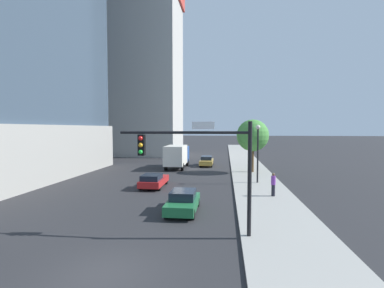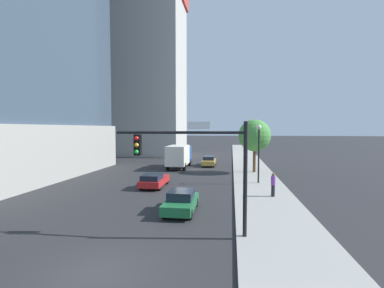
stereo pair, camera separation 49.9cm
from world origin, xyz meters
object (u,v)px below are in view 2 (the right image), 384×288
(street_lamp, at_px, (259,145))
(box_truck, at_px, (179,155))
(street_tree, at_px, (255,136))
(car_gold, at_px, (209,161))
(car_green, at_px, (181,201))
(traffic_light_pole, at_px, (195,156))
(construction_building, at_px, (150,64))
(pedestrian_purple_shirt, at_px, (273,184))
(car_red, at_px, (154,180))

(street_lamp, distance_m, box_truck, 13.73)
(street_tree, distance_m, car_gold, 9.14)
(street_lamp, bearing_deg, car_green, -120.51)
(traffic_light_pole, bearing_deg, street_tree, 77.64)
(construction_building, height_order, street_tree, construction_building)
(pedestrian_purple_shirt, bearing_deg, car_gold, 109.57)
(box_truck, height_order, pedestrian_purple_shirt, box_truck)
(street_lamp, bearing_deg, street_tree, 88.81)
(box_truck, bearing_deg, car_green, -78.95)
(car_red, bearing_deg, construction_building, 106.96)
(traffic_light_pole, relative_size, car_gold, 1.45)
(street_lamp, relative_size, car_red, 1.30)
(street_tree, xyz_separation_m, pedestrian_purple_shirt, (0.46, -12.10, -3.44))
(car_green, height_order, car_red, car_green)
(traffic_light_pole, bearing_deg, pedestrian_purple_shirt, 59.41)
(street_lamp, xyz_separation_m, pedestrian_purple_shirt, (0.60, -5.36, -2.74))
(traffic_light_pole, distance_m, box_truck, 24.05)
(car_green, relative_size, car_gold, 0.90)
(traffic_light_pole, height_order, street_lamp, street_lamp)
(street_lamp, xyz_separation_m, street_tree, (0.14, 6.74, 0.70))
(street_lamp, distance_m, car_red, 10.43)
(construction_building, bearing_deg, traffic_light_pole, -70.75)
(street_tree, relative_size, car_red, 1.48)
(car_green, bearing_deg, pedestrian_purple_shirt, 34.85)
(traffic_light_pole, relative_size, box_truck, 0.96)
(traffic_light_pole, bearing_deg, car_gold, 93.10)
(pedestrian_purple_shirt, bearing_deg, box_truck, 124.14)
(car_red, relative_size, car_gold, 0.95)
(street_tree, xyz_separation_m, car_red, (-9.71, -9.45, -3.86))
(street_lamp, height_order, street_tree, street_tree)
(street_lamp, relative_size, car_gold, 1.24)
(street_lamp, bearing_deg, pedestrian_purple_shirt, -83.58)
(car_red, bearing_deg, car_green, -61.82)
(car_green, bearing_deg, car_red, 118.18)
(construction_building, xyz_separation_m, car_green, (13.21, -37.96, -17.59))
(pedestrian_purple_shirt, bearing_deg, street_tree, 92.19)
(car_red, distance_m, box_truck, 12.40)
(car_red, height_order, car_gold, car_gold)
(car_gold, height_order, box_truck, box_truck)
(car_red, bearing_deg, traffic_light_pole, -64.66)
(street_tree, distance_m, car_red, 14.09)
(construction_building, xyz_separation_m, car_red, (9.41, -30.87, -17.62))
(construction_building, distance_m, pedestrian_purple_shirt, 42.46)
(street_lamp, bearing_deg, car_red, -164.18)
(construction_building, relative_size, traffic_light_pole, 6.65)
(car_green, xyz_separation_m, car_gold, (0.00, 22.37, 0.02))
(box_truck, bearing_deg, construction_building, 116.94)
(traffic_light_pole, distance_m, car_gold, 26.55)
(car_green, height_order, car_gold, car_gold)
(street_lamp, bearing_deg, box_truck, 134.78)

